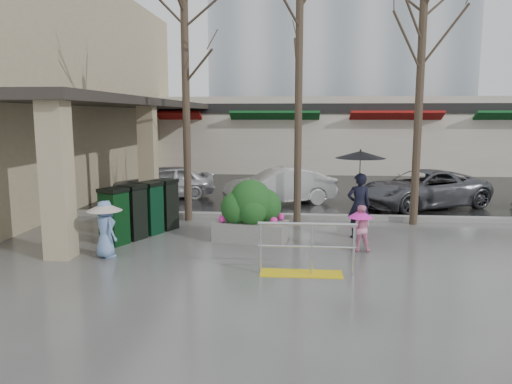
# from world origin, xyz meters

# --- Properties ---
(ground) EXTENTS (120.00, 120.00, 0.00)m
(ground) POSITION_xyz_m (0.00, 0.00, 0.00)
(ground) COLOR #51514F
(ground) RESTS_ON ground
(street_asphalt) EXTENTS (120.00, 36.00, 0.01)m
(street_asphalt) POSITION_xyz_m (0.00, 22.00, 0.01)
(street_asphalt) COLOR black
(street_asphalt) RESTS_ON ground
(curb) EXTENTS (120.00, 0.30, 0.15)m
(curb) POSITION_xyz_m (0.00, 4.00, 0.07)
(curb) COLOR gray
(curb) RESTS_ON ground
(near_building) EXTENTS (6.00, 18.00, 8.00)m
(near_building) POSITION_xyz_m (-9.00, 8.00, 4.00)
(near_building) COLOR tan
(near_building) RESTS_ON ground
(canopy_slab) EXTENTS (2.80, 18.00, 0.25)m
(canopy_slab) POSITION_xyz_m (-4.80, 8.00, 3.62)
(canopy_slab) COLOR #2D2823
(canopy_slab) RESTS_ON pillar_front
(pillar_front) EXTENTS (0.55, 0.55, 3.50)m
(pillar_front) POSITION_xyz_m (-3.90, -0.50, 1.75)
(pillar_front) COLOR tan
(pillar_front) RESTS_ON ground
(pillar_back) EXTENTS (0.55, 0.55, 3.50)m
(pillar_back) POSITION_xyz_m (-3.90, 6.00, 1.75)
(pillar_back) COLOR tan
(pillar_back) RESTS_ON ground
(storefront_row) EXTENTS (34.00, 6.74, 4.00)m
(storefront_row) POSITION_xyz_m (2.00, 17.97, 2.01)
(storefront_row) COLOR beige
(storefront_row) RESTS_ON ground
(handrail) EXTENTS (1.90, 0.50, 1.03)m
(handrail) POSITION_xyz_m (1.36, -1.20, 0.38)
(handrail) COLOR yellow
(handrail) RESTS_ON ground
(tree_west) EXTENTS (3.20, 3.20, 6.80)m
(tree_west) POSITION_xyz_m (-2.00, 3.60, 5.08)
(tree_west) COLOR #382B21
(tree_west) RESTS_ON ground
(tree_midwest) EXTENTS (3.20, 3.20, 7.00)m
(tree_midwest) POSITION_xyz_m (1.20, 3.60, 5.23)
(tree_midwest) COLOR #382B21
(tree_midwest) RESTS_ON ground
(tree_mideast) EXTENTS (3.20, 3.20, 6.50)m
(tree_mideast) POSITION_xyz_m (4.50, 3.60, 4.86)
(tree_mideast) COLOR #382B21
(tree_mideast) RESTS_ON ground
(woman) EXTENTS (1.26, 1.26, 2.24)m
(woman) POSITION_xyz_m (2.74, 1.86, 1.36)
(woman) COLOR black
(woman) RESTS_ON ground
(child_pink) EXTENTS (0.58, 0.58, 1.06)m
(child_pink) POSITION_xyz_m (2.63, 0.59, 0.60)
(child_pink) COLOR pink
(child_pink) RESTS_ON ground
(child_blue) EXTENTS (0.76, 0.76, 1.26)m
(child_blue) POSITION_xyz_m (-2.93, -0.40, 0.75)
(child_blue) COLOR #7191C9
(child_blue) RESTS_ON ground
(planter) EXTENTS (1.87, 1.17, 1.53)m
(planter) POSITION_xyz_m (0.08, 1.33, 0.73)
(planter) COLOR #65635E
(planter) RESTS_ON ground
(news_boxes) EXTENTS (1.51, 2.44, 1.36)m
(news_boxes) POSITION_xyz_m (-2.75, 1.55, 0.68)
(news_boxes) COLOR #0C3616
(news_boxes) RESTS_ON ground
(car_a) EXTENTS (3.97, 3.04, 1.26)m
(car_a) POSITION_xyz_m (-3.74, 7.20, 0.63)
(car_a) COLOR silver
(car_a) RESTS_ON ground
(car_b) EXTENTS (4.05, 2.63, 1.26)m
(car_b) POSITION_xyz_m (0.59, 6.54, 0.63)
(car_b) COLOR silver
(car_b) RESTS_ON ground
(car_c) EXTENTS (4.99, 3.90, 1.26)m
(car_c) POSITION_xyz_m (5.36, 6.24, 0.63)
(car_c) COLOR #55575D
(car_c) RESTS_ON ground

